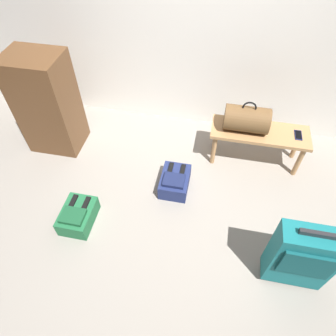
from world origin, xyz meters
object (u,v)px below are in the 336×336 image
at_px(duffel_bag_brown, 247,119).
at_px(backpack_green, 78,216).
at_px(side_cabinet, 48,104).
at_px(bench, 259,136).
at_px(backpack_navy, 175,181).
at_px(cell_phone, 298,135).
at_px(suitcase_upright_teal, 302,257).

xyz_separation_m(duffel_bag_brown, backpack_green, (-1.43, -1.14, -0.47)).
relative_size(duffel_bag_brown, side_cabinet, 0.40).
distance_m(duffel_bag_brown, side_cabinet, 2.07).
distance_m(bench, backpack_navy, 1.00).
relative_size(cell_phone, backpack_green, 0.38).
bearing_deg(backpack_green, side_cabinet, 122.86).
distance_m(bench, backpack_green, 1.98).
bearing_deg(cell_phone, suitcase_upright_teal, -92.86).
relative_size(duffel_bag_brown, backpack_navy, 1.16).
bearing_deg(side_cabinet, duffel_bag_brown, 4.27).
bearing_deg(backpack_navy, suitcase_upright_teal, -34.16).
bearing_deg(backpack_green, suitcase_upright_teal, -4.89).
relative_size(cell_phone, side_cabinet, 0.13).
xyz_separation_m(suitcase_upright_teal, side_cabinet, (-2.54, 1.14, 0.17)).
bearing_deg(side_cabinet, bench, 3.95).
bearing_deg(suitcase_upright_teal, cell_phone, 87.14).
bearing_deg(backpack_navy, duffel_bag_brown, 42.07).
relative_size(bench, duffel_bag_brown, 2.27).
bearing_deg(backpack_navy, cell_phone, 26.00).
distance_m(duffel_bag_brown, backpack_navy, 0.95).
bearing_deg(cell_phone, side_cabinet, -176.46).
distance_m(duffel_bag_brown, suitcase_upright_teal, 1.39).
bearing_deg(backpack_navy, side_cabinet, 164.45).
xyz_separation_m(bench, duffel_bag_brown, (-0.17, 0.00, 0.20)).
distance_m(suitcase_upright_teal, backpack_green, 1.93).
distance_m(cell_phone, suitcase_upright_teal, 1.31).
distance_m(duffel_bag_brown, backpack_green, 1.89).
relative_size(bench, cell_phone, 6.94).
xyz_separation_m(cell_phone, backpack_navy, (-1.16, -0.56, -0.34)).
relative_size(bench, suitcase_upright_teal, 1.35).
xyz_separation_m(bench, backpack_navy, (-0.78, -0.56, -0.27)).
distance_m(cell_phone, backpack_green, 2.30).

